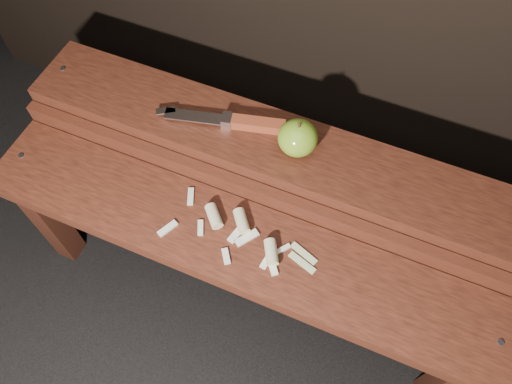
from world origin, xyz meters
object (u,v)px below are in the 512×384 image
at_px(bench_rear_tier, 273,164).
at_px(knife, 241,122).
at_px(bench_front_tier, 235,256).
at_px(apple, 298,138).

bearing_deg(bench_rear_tier, knife, 170.07).
bearing_deg(bench_rear_tier, bench_front_tier, -90.00).
xyz_separation_m(bench_front_tier, bench_rear_tier, (0.00, 0.23, 0.06)).
bearing_deg(bench_rear_tier, apple, 4.91).
distance_m(bench_rear_tier, knife, 0.13).
bearing_deg(bench_front_tier, knife, 109.79).
relative_size(bench_front_tier, apple, 13.25).
relative_size(bench_front_tier, bench_rear_tier, 1.00).
bearing_deg(apple, bench_rear_tier, -175.09).
xyz_separation_m(bench_front_tier, knife, (-0.09, 0.24, 0.16)).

